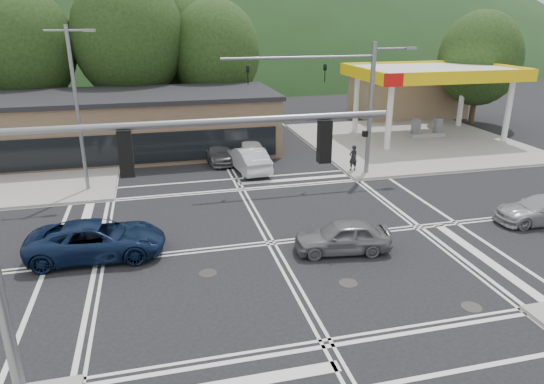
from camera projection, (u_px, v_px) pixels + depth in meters
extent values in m
plane|color=black|center=(271.00, 243.00, 21.28)|extent=(120.00, 120.00, 0.00)
cube|color=gray|center=(410.00, 141.00, 38.32)|extent=(16.00, 16.00, 0.15)
cylinder|color=silver|center=(389.00, 117.00, 34.99)|extent=(0.44, 0.44, 5.00)
cylinder|color=silver|center=(356.00, 104.00, 40.47)|extent=(0.44, 0.44, 5.00)
cylinder|color=silver|center=(508.00, 111.00, 37.24)|extent=(0.44, 0.44, 5.00)
cylinder|color=silver|center=(462.00, 99.00, 42.72)|extent=(0.44, 0.44, 5.00)
cube|color=silver|center=(433.00, 72.00, 37.90)|extent=(12.00, 8.00, 0.60)
cube|color=yellow|center=(464.00, 78.00, 34.25)|extent=(12.20, 0.25, 0.90)
cube|color=yellow|center=(408.00, 67.00, 41.55)|extent=(12.20, 0.25, 0.90)
cube|color=yellow|center=(362.00, 74.00, 36.55)|extent=(0.25, 8.20, 0.90)
cube|color=yellow|center=(499.00, 70.00, 39.25)|extent=(0.25, 8.20, 0.90)
cube|color=red|center=(394.00, 80.00, 32.87)|extent=(1.40, 0.12, 0.90)
cube|color=gray|center=(426.00, 135.00, 39.62)|extent=(3.00, 1.00, 0.30)
cube|color=slate|center=(416.00, 127.00, 39.16)|extent=(0.60, 0.50, 1.30)
cube|color=slate|center=(438.00, 126.00, 39.61)|extent=(0.60, 0.50, 1.30)
cube|color=#846B4F|center=(407.00, 96.00, 47.95)|extent=(10.00, 6.00, 3.80)
cube|color=brown|center=(104.00, 127.00, 34.31)|extent=(24.00, 8.00, 4.00)
ellipsoid|color=#1F3719|center=(171.00, 63.00, 103.40)|extent=(252.00, 126.00, 140.00)
cylinder|color=#382619|center=(33.00, 108.00, 39.20)|extent=(0.50, 0.50, 4.84)
ellipsoid|color=black|center=(22.00, 47.00, 37.58)|extent=(8.00, 8.00, 9.20)
cylinder|color=#382619|center=(135.00, 101.00, 40.93)|extent=(0.50, 0.50, 5.28)
ellipsoid|color=black|center=(128.00, 37.00, 39.16)|extent=(9.00, 9.00, 10.35)
cylinder|color=#382619|center=(217.00, 103.00, 42.65)|extent=(0.50, 0.50, 4.40)
ellipsoid|color=black|center=(215.00, 52.00, 41.18)|extent=(7.60, 7.60, 8.74)
cylinder|color=#382619|center=(180.00, 95.00, 45.55)|extent=(0.50, 0.50, 4.84)
ellipsoid|color=black|center=(176.00, 42.00, 43.94)|extent=(8.40, 8.40, 9.66)
cylinder|color=#382619|center=(474.00, 102.00, 44.26)|extent=(0.50, 0.50, 3.96)
ellipsoid|color=black|center=(480.00, 59.00, 42.94)|extent=(7.20, 7.20, 8.28)
cylinder|color=slate|center=(78.00, 113.00, 26.04)|extent=(0.20, 0.20, 9.00)
cylinder|color=slate|center=(66.00, 30.00, 24.61)|extent=(2.20, 0.12, 0.12)
cube|color=slate|center=(89.00, 30.00, 24.85)|extent=(0.60, 0.25, 0.15)
cylinder|color=slate|center=(370.00, 111.00, 29.24)|extent=(0.28, 0.28, 8.00)
cylinder|color=slate|center=(300.00, 58.00, 27.14)|extent=(9.00, 0.16, 0.16)
imported|color=black|center=(325.00, 73.00, 27.78)|extent=(0.16, 0.20, 1.00)
imported|color=black|center=(248.00, 75.00, 26.77)|extent=(0.16, 0.20, 1.00)
cylinder|color=slate|center=(394.00, 49.00, 28.28)|extent=(2.40, 0.12, 0.12)
cube|color=slate|center=(411.00, 48.00, 28.53)|extent=(0.70, 0.30, 0.15)
cube|color=black|center=(365.00, 134.00, 29.67)|extent=(0.25, 0.30, 0.35)
cylinder|color=slate|center=(195.00, 123.00, 10.51)|extent=(9.00, 0.16, 0.16)
cube|color=black|center=(126.00, 154.00, 10.37)|extent=(0.30, 0.25, 1.00)
cube|color=black|center=(324.00, 142.00, 11.39)|extent=(0.30, 0.25, 1.00)
imported|color=#0D1B3A|center=(97.00, 240.00, 19.85)|extent=(5.58, 2.78, 1.52)
imported|color=slate|center=(342.00, 237.00, 20.30)|extent=(4.22, 2.18, 1.37)
imported|color=#9A9BA0|center=(542.00, 210.00, 23.23)|extent=(4.63, 2.25, 1.30)
imported|color=silver|center=(248.00, 159.00, 30.99)|extent=(2.25, 4.95, 1.58)
imported|color=silver|center=(245.00, 146.00, 34.15)|extent=(2.59, 4.79, 1.55)
imported|color=#525456|center=(217.00, 151.00, 33.17)|extent=(2.59, 4.85, 1.34)
imported|color=black|center=(353.00, 158.00, 30.61)|extent=(0.65, 0.49, 1.62)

